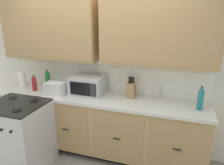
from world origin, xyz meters
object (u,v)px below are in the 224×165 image
object	(u,v)px
microwave	(88,85)
bottle_teal	(201,98)
toaster	(55,89)
paper_towel_roll	(22,80)
bottle_green	(48,79)
stove_range	(19,135)
knife_block	(131,90)
bottle_red	(34,83)

from	to	relation	value
microwave	bottle_teal	size ratio (longest dim) A/B	1.56
toaster	paper_towel_roll	size ratio (longest dim) A/B	1.08
paper_towel_roll	bottle_green	bearing A→B (deg)	17.88
stove_range	knife_block	bearing A→B (deg)	29.06
paper_towel_roll	knife_block	bearing A→B (deg)	3.52
microwave	bottle_green	distance (m)	0.77
stove_range	paper_towel_roll	world-z (taller)	paper_towel_roll
paper_towel_roll	stove_range	bearing A→B (deg)	-56.83
microwave	knife_block	bearing A→B (deg)	7.12
paper_towel_roll	bottle_red	distance (m)	0.32
microwave	bottle_red	size ratio (longest dim) A/B	1.87
toaster	knife_block	bearing A→B (deg)	13.27
microwave	paper_towel_roll	world-z (taller)	microwave
stove_range	knife_block	world-z (taller)	knife_block
toaster	bottle_green	size ratio (longest dim) A/B	0.95
knife_block	bottle_teal	xyz separation A→B (m)	(0.91, -0.16, 0.03)
stove_range	microwave	bearing A→B (deg)	43.01
knife_block	bottle_red	size ratio (longest dim) A/B	1.21
stove_range	bottle_green	world-z (taller)	bottle_green
paper_towel_roll	bottle_green	world-z (taller)	bottle_green
stove_range	toaster	distance (m)	0.80
knife_block	bottle_red	xyz separation A→B (m)	(-1.51, -0.20, 0.01)
knife_block	bottle_red	distance (m)	1.52
bottle_red	bottle_teal	xyz separation A→B (m)	(2.42, 0.04, 0.02)
toaster	bottle_red	world-z (taller)	bottle_red
paper_towel_roll	toaster	bearing A→B (deg)	-11.64
bottle_teal	bottle_green	bearing A→B (deg)	175.73
bottle_red	paper_towel_roll	bearing A→B (deg)	164.43
bottle_green	knife_block	bearing A→B (deg)	-0.74
knife_block	paper_towel_roll	distance (m)	1.82
stove_range	bottle_green	bearing A→B (deg)	91.98
microwave	knife_block	xyz separation A→B (m)	(0.65, 0.08, -0.02)
paper_towel_roll	bottle_teal	world-z (taller)	bottle_teal
toaster	bottle_teal	bearing A→B (deg)	2.95
microwave	bottle_teal	distance (m)	1.56
bottle_red	stove_range	bearing A→B (deg)	-77.86
stove_range	microwave	xyz separation A→B (m)	(0.74, 0.69, 0.59)
microwave	bottle_green	world-z (taller)	bottle_green
knife_block	bottle_green	distance (m)	1.41
microwave	paper_towel_roll	size ratio (longest dim) A/B	1.85
paper_towel_roll	bottle_red	bearing A→B (deg)	-15.57
paper_towel_roll	bottle_red	xyz separation A→B (m)	(0.31, -0.09, -0.00)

